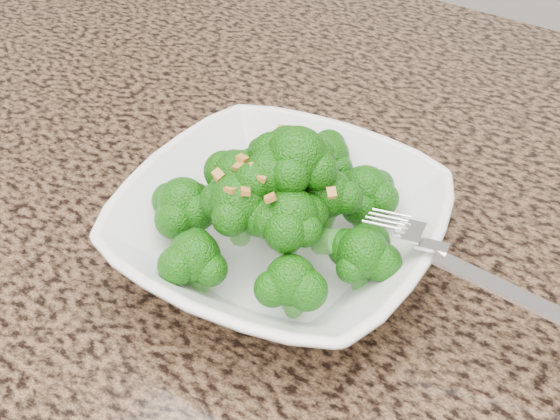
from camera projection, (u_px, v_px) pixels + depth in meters
The scene contains 5 objects.
granite_counter at pixel (210, 236), 0.61m from camera, with size 1.64×1.04×0.03m, color brown.
bowl at pixel (280, 230), 0.55m from camera, with size 0.24×0.24×0.06m, color white.
broccoli_pile at pixel (280, 159), 0.50m from camera, with size 0.21×0.21×0.08m, color #18630B, non-canonical shape.
garlic_topping at pixel (280, 110), 0.47m from camera, with size 0.13×0.13×0.01m, color #B97C2D, non-canonical shape.
fork at pixel (438, 249), 0.48m from camera, with size 0.18×0.03×0.01m, color silver, non-canonical shape.
Camera 1 is at (0.30, -0.03, 1.30)m, focal length 45.00 mm.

